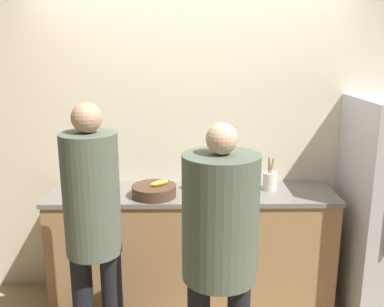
{
  "coord_description": "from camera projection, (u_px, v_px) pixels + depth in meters",
  "views": [
    {
      "loc": [
        -0.04,
        -2.82,
        2.05
      ],
      "look_at": [
        0.0,
        0.13,
        1.3
      ],
      "focal_mm": 40.0,
      "sensor_mm": 36.0,
      "label": 1
    }
  ],
  "objects": [
    {
      "name": "cup_white",
      "position": [
        189.0,
        184.0,
        3.36
      ],
      "size": [
        0.08,
        0.08,
        0.08
      ],
      "color": "white",
      "rests_on": "counter"
    },
    {
      "name": "counter",
      "position": [
        192.0,
        247.0,
        3.44
      ],
      "size": [
        2.21,
        0.58,
        0.95
      ],
      "color": "#9E754C",
      "rests_on": "ground_plane"
    },
    {
      "name": "fruit_bowl",
      "position": [
        154.0,
        191.0,
        3.19
      ],
      "size": [
        0.33,
        0.33,
        0.12
      ],
      "color": "#4C3323",
      "rests_on": "counter"
    },
    {
      "name": "person_center",
      "position": [
        220.0,
        238.0,
        2.33
      ],
      "size": [
        0.41,
        0.41,
        1.67
      ],
      "color": "black",
      "rests_on": "ground_plane"
    },
    {
      "name": "wall_back",
      "position": [
        191.0,
        139.0,
        3.5
      ],
      "size": [
        5.2,
        0.06,
        2.6
      ],
      "color": "beige",
      "rests_on": "ground_plane"
    },
    {
      "name": "person_left",
      "position": [
        93.0,
        222.0,
        2.54
      ],
      "size": [
        0.33,
        0.33,
        1.74
      ],
      "color": "black",
      "rests_on": "ground_plane"
    },
    {
      "name": "bottle_dark",
      "position": [
        74.0,
        175.0,
        3.45
      ],
      "size": [
        0.05,
        0.05,
        0.22
      ],
      "color": "#333338",
      "rests_on": "counter"
    },
    {
      "name": "utensil_crock",
      "position": [
        270.0,
        181.0,
        3.33
      ],
      "size": [
        0.11,
        0.11,
        0.26
      ],
      "color": "silver",
      "rests_on": "counter"
    }
  ]
}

